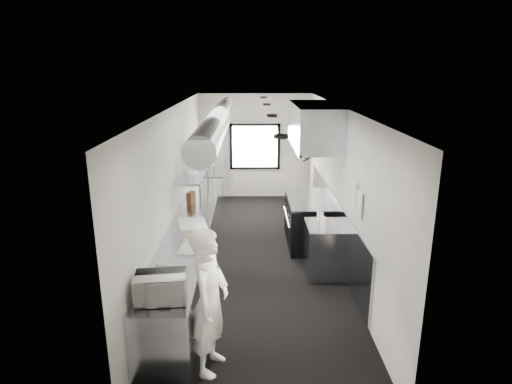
{
  "coord_description": "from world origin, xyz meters",
  "views": [
    {
      "loc": [
        -0.13,
        -7.58,
        3.49
      ],
      "look_at": [
        -0.03,
        -0.2,
        1.34
      ],
      "focal_mm": 30.46,
      "sensor_mm": 36.0,
      "label": 1
    }
  ],
  "objects_px": {
    "pass_shelf": "(198,166)",
    "squeeze_bottle_a": "(326,226)",
    "squeeze_bottle_b": "(326,223)",
    "plate_stack_c": "(198,155)",
    "knife_block": "(191,198)",
    "squeeze_bottle_e": "(319,215)",
    "bottle_station": "(325,249)",
    "line_cook": "(210,301)",
    "squeeze_bottle_d": "(322,217)",
    "microwave": "(161,287)",
    "exhaust_hood": "(314,126)",
    "range": "(308,221)",
    "deli_tub_b": "(162,266)",
    "plate_stack_b": "(197,161)",
    "squeeze_bottle_c": "(323,221)",
    "cutting_board": "(193,224)",
    "plate_stack_d": "(202,149)",
    "small_plate": "(188,240)",
    "prep_counter": "(192,246)",
    "far_work_table": "(211,189)",
    "deli_tub_a": "(156,273)"
  },
  "relations": [
    {
      "from": "deli_tub_b",
      "to": "pass_shelf",
      "type": "bearing_deg",
      "value": 88.14
    },
    {
      "from": "squeeze_bottle_a",
      "to": "squeeze_bottle_b",
      "type": "height_order",
      "value": "squeeze_bottle_b"
    },
    {
      "from": "squeeze_bottle_b",
      "to": "squeeze_bottle_e",
      "type": "distance_m",
      "value": 0.42
    },
    {
      "from": "exhaust_hood",
      "to": "plate_stack_b",
      "type": "height_order",
      "value": "exhaust_hood"
    },
    {
      "from": "exhaust_hood",
      "to": "squeeze_bottle_b",
      "type": "relative_size",
      "value": 11.92
    },
    {
      "from": "range",
      "to": "squeeze_bottle_c",
      "type": "xyz_separation_m",
      "value": [
        0.05,
        -1.43,
        0.52
      ]
    },
    {
      "from": "plate_stack_c",
      "to": "exhaust_hood",
      "type": "bearing_deg",
      "value": -13.33
    },
    {
      "from": "squeeze_bottle_b",
      "to": "small_plate",
      "type": "bearing_deg",
      "value": -168.08
    },
    {
      "from": "bottle_station",
      "to": "plate_stack_b",
      "type": "xyz_separation_m",
      "value": [
        -2.32,
        1.47,
        1.26
      ]
    },
    {
      "from": "line_cook",
      "to": "squeeze_bottle_c",
      "type": "bearing_deg",
      "value": -22.44
    },
    {
      "from": "far_work_table",
      "to": "squeeze_bottle_a",
      "type": "height_order",
      "value": "squeeze_bottle_a"
    },
    {
      "from": "squeeze_bottle_c",
      "to": "squeeze_bottle_b",
      "type": "bearing_deg",
      "value": -80.69
    },
    {
      "from": "prep_counter",
      "to": "knife_block",
      "type": "distance_m",
      "value": 1.16
    },
    {
      "from": "prep_counter",
      "to": "cutting_board",
      "type": "distance_m",
      "value": 0.48
    },
    {
      "from": "exhaust_hood",
      "to": "prep_counter",
      "type": "xyz_separation_m",
      "value": [
        -2.25,
        -1.2,
        -1.94
      ]
    },
    {
      "from": "squeeze_bottle_a",
      "to": "squeeze_bottle_c",
      "type": "distance_m",
      "value": 0.25
    },
    {
      "from": "range",
      "to": "bottle_station",
      "type": "xyz_separation_m",
      "value": [
        0.11,
        -1.4,
        -0.02
      ]
    },
    {
      "from": "deli_tub_b",
      "to": "microwave",
      "type": "bearing_deg",
      "value": -79.48
    },
    {
      "from": "knife_block",
      "to": "plate_stack_b",
      "type": "height_order",
      "value": "plate_stack_b"
    },
    {
      "from": "plate_stack_b",
      "to": "squeeze_bottle_c",
      "type": "height_order",
      "value": "plate_stack_b"
    },
    {
      "from": "microwave",
      "to": "deli_tub_b",
      "type": "height_order",
      "value": "microwave"
    },
    {
      "from": "bottle_station",
      "to": "squeeze_bottle_b",
      "type": "distance_m",
      "value": 0.57
    },
    {
      "from": "knife_block",
      "to": "squeeze_bottle_b",
      "type": "height_order",
      "value": "knife_block"
    },
    {
      "from": "knife_block",
      "to": "squeeze_bottle_e",
      "type": "relative_size",
      "value": 1.28
    },
    {
      "from": "plate_stack_d",
      "to": "far_work_table",
      "type": "bearing_deg",
      "value": 89.03
    },
    {
      "from": "pass_shelf",
      "to": "bottle_station",
      "type": "relative_size",
      "value": 3.33
    },
    {
      "from": "microwave",
      "to": "pass_shelf",
      "type": "bearing_deg",
      "value": 84.55
    },
    {
      "from": "pass_shelf",
      "to": "squeeze_bottle_c",
      "type": "relative_size",
      "value": 17.54
    },
    {
      "from": "range",
      "to": "plate_stack_d",
      "type": "relative_size",
      "value": 4.12
    },
    {
      "from": "line_cook",
      "to": "plate_stack_b",
      "type": "relative_size",
      "value": 6.51
    },
    {
      "from": "deli_tub_b",
      "to": "small_plate",
      "type": "xyz_separation_m",
      "value": [
        0.2,
        1.01,
        -0.05
      ]
    },
    {
      "from": "bottle_station",
      "to": "line_cook",
      "type": "distance_m",
      "value": 3.03
    },
    {
      "from": "exhaust_hood",
      "to": "plate_stack_d",
      "type": "bearing_deg",
      "value": 156.83
    },
    {
      "from": "pass_shelf",
      "to": "plate_stack_b",
      "type": "distance_m",
      "value": 0.28
    },
    {
      "from": "prep_counter",
      "to": "small_plate",
      "type": "bearing_deg",
      "value": -86.28
    },
    {
      "from": "exhaust_hood",
      "to": "squeeze_bottle_e",
      "type": "height_order",
      "value": "exhaust_hood"
    },
    {
      "from": "prep_counter",
      "to": "deli_tub_a",
      "type": "relative_size",
      "value": 39.01
    },
    {
      "from": "squeeze_bottle_b",
      "to": "plate_stack_c",
      "type": "bearing_deg",
      "value": 137.65
    },
    {
      "from": "pass_shelf",
      "to": "squeeze_bottle_a",
      "type": "height_order",
      "value": "pass_shelf"
    },
    {
      "from": "cutting_board",
      "to": "plate_stack_b",
      "type": "height_order",
      "value": "plate_stack_b"
    },
    {
      "from": "squeeze_bottle_d",
      "to": "squeeze_bottle_e",
      "type": "xyz_separation_m",
      "value": [
        -0.04,
        0.07,
        0.01
      ]
    },
    {
      "from": "small_plate",
      "to": "plate_stack_c",
      "type": "height_order",
      "value": "plate_stack_c"
    },
    {
      "from": "microwave",
      "to": "exhaust_hood",
      "type": "bearing_deg",
      "value": 53.53
    },
    {
      "from": "range",
      "to": "plate_stack_b",
      "type": "xyz_separation_m",
      "value": [
        -2.21,
        0.07,
        1.24
      ]
    },
    {
      "from": "microwave",
      "to": "squeeze_bottle_e",
      "type": "height_order",
      "value": "microwave"
    },
    {
      "from": "small_plate",
      "to": "squeeze_bottle_c",
      "type": "xyz_separation_m",
      "value": [
        2.19,
        0.6,
        0.08
      ]
    },
    {
      "from": "plate_stack_c",
      "to": "squeeze_bottle_e",
      "type": "distance_m",
      "value": 2.92
    },
    {
      "from": "range",
      "to": "squeeze_bottle_d",
      "type": "height_order",
      "value": "squeeze_bottle_d"
    },
    {
      "from": "plate_stack_c",
      "to": "cutting_board",
      "type": "bearing_deg",
      "value": -87.32
    },
    {
      "from": "squeeze_bottle_b",
      "to": "squeeze_bottle_e",
      "type": "height_order",
      "value": "squeeze_bottle_e"
    }
  ]
}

